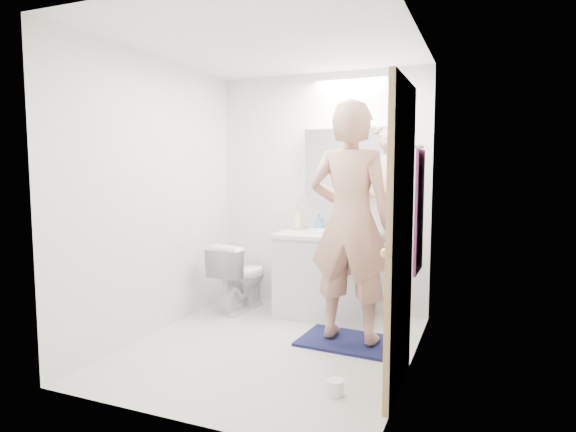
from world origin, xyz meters
The scene contains 23 objects.
floor centered at (0.00, 0.00, 0.00)m, with size 2.50×2.50×0.00m, color silver.
ceiling centered at (0.00, 0.00, 2.40)m, with size 2.50×2.50×0.00m, color white.
wall_back centered at (0.00, 1.25, 1.20)m, with size 2.50×2.50×0.00m, color white.
wall_front centered at (0.00, -1.25, 1.20)m, with size 2.50×2.50×0.00m, color white.
wall_left centered at (-1.10, 0.00, 1.20)m, with size 2.50×2.50×0.00m, color white.
wall_right centered at (1.10, 0.00, 1.20)m, with size 2.50×2.50×0.00m, color white.
vanity_cabinet centered at (0.15, 0.96, 0.39)m, with size 0.90×0.55×0.78m, color silver.
countertop centered at (0.15, 0.96, 0.80)m, with size 0.95×0.58×0.04m, color white.
sink_basin centered at (0.15, 0.99, 0.84)m, with size 0.36×0.36×0.03m, color white.
faucet centered at (0.15, 1.19, 0.90)m, with size 0.02×0.02×0.16m, color silver.
medicine_cabinet centered at (0.30, 1.18, 1.50)m, with size 0.88×0.14×0.70m, color white.
mirror_panel centered at (0.30, 1.10, 1.50)m, with size 0.84×0.01×0.66m, color silver.
toilet centered at (-0.73, 0.85, 0.35)m, with size 0.39×0.68×0.70m, color white.
bath_rug centered at (0.56, 0.33, 0.01)m, with size 0.80×0.55×0.02m, color #171542.
person centered at (0.56, 0.33, 1.01)m, with size 0.70×0.46×1.93m, color tan.
door centered at (1.08, -0.35, 1.00)m, with size 0.04×0.80×2.00m, color tan.
door_knob centered at (1.04, -0.65, 0.95)m, with size 0.06×0.06×0.06m, color gold.
towel centered at (1.08, 0.55, 1.10)m, with size 0.02×0.42×1.00m, color #111D36.
towel_hook centered at (1.07, 0.55, 1.62)m, with size 0.02×0.02×0.07m, color silver.
soap_bottle_a centered at (-0.21, 1.11, 0.94)m, with size 0.10×0.10×0.25m, color beige.
soap_bottle_b centered at (0.02, 1.15, 0.90)m, with size 0.08×0.08×0.17m, color #5686B8.
toothbrush_cup centered at (0.36, 1.12, 0.86)m, with size 0.09×0.09×0.08m, color #3963AD.
toilet_paper_roll centered at (0.73, -0.60, 0.05)m, with size 0.11×0.11×0.10m, color white.
Camera 1 is at (1.59, -3.45, 1.45)m, focal length 30.07 mm.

